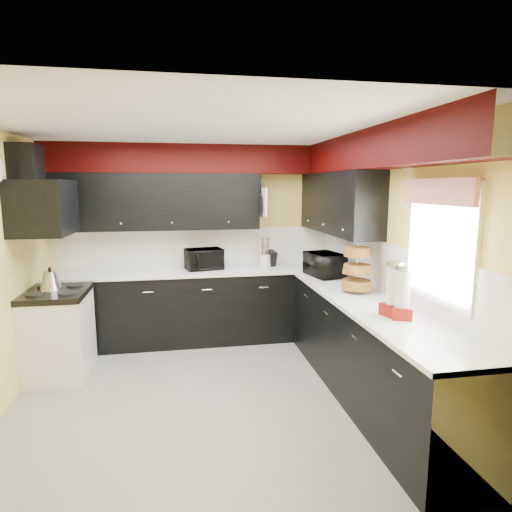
% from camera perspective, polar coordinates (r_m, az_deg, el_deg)
% --- Properties ---
extents(ground, '(3.60, 3.60, 0.00)m').
position_cam_1_polar(ground, '(4.37, -6.61, -17.90)').
color(ground, gray).
rests_on(ground, ground).
extents(wall_back, '(3.60, 0.06, 2.50)m').
position_cam_1_polar(wall_back, '(5.73, -8.03, 1.76)').
color(wall_back, '#E0C666').
rests_on(wall_back, ground).
extents(wall_right, '(0.06, 3.60, 2.50)m').
position_cam_1_polar(wall_right, '(4.44, 16.93, -0.74)').
color(wall_right, '#E0C666').
rests_on(wall_right, ground).
extents(ceiling, '(3.60, 3.60, 0.06)m').
position_cam_1_polar(ceiling, '(3.92, -7.32, 16.67)').
color(ceiling, white).
rests_on(ceiling, wall_back).
extents(cab_back, '(3.60, 0.60, 0.90)m').
position_cam_1_polar(cab_back, '(5.60, -7.72, -6.77)').
color(cab_back, black).
rests_on(cab_back, ground).
extents(cab_right, '(0.60, 3.00, 0.90)m').
position_cam_1_polar(cab_right, '(4.26, 14.62, -12.23)').
color(cab_right, black).
rests_on(cab_right, ground).
extents(counter_back, '(3.62, 0.64, 0.04)m').
position_cam_1_polar(counter_back, '(5.49, -7.82, -2.05)').
color(counter_back, white).
rests_on(counter_back, cab_back).
extents(counter_right, '(0.64, 3.02, 0.04)m').
position_cam_1_polar(counter_right, '(4.12, 14.89, -6.12)').
color(counter_right, white).
rests_on(counter_right, cab_right).
extents(splash_back, '(3.60, 0.02, 0.50)m').
position_cam_1_polar(splash_back, '(5.73, -8.01, 1.16)').
color(splash_back, white).
rests_on(splash_back, counter_back).
extents(splash_right, '(0.02, 3.60, 0.50)m').
position_cam_1_polar(splash_right, '(4.44, 16.78, -1.50)').
color(splash_right, white).
rests_on(splash_right, counter_right).
extents(upper_back, '(2.60, 0.35, 0.70)m').
position_cam_1_polar(upper_back, '(5.52, -13.32, 7.05)').
color(upper_back, black).
rests_on(upper_back, wall_back).
extents(upper_right, '(0.35, 1.80, 0.70)m').
position_cam_1_polar(upper_right, '(5.13, 10.86, 6.98)').
color(upper_right, black).
rests_on(upper_right, wall_right).
extents(soffit_back, '(3.60, 0.36, 0.35)m').
position_cam_1_polar(soffit_back, '(5.52, -8.21, 12.66)').
color(soffit_back, black).
rests_on(soffit_back, wall_back).
extents(soffit_right, '(0.36, 3.24, 0.35)m').
position_cam_1_polar(soffit_right, '(4.15, 16.54, 13.53)').
color(soffit_right, black).
rests_on(soffit_right, wall_right).
extents(stove, '(0.60, 0.75, 0.86)m').
position_cam_1_polar(stove, '(5.05, -24.78, -9.60)').
color(stove, white).
rests_on(stove, ground).
extents(cooktop, '(0.62, 0.77, 0.06)m').
position_cam_1_polar(cooktop, '(4.93, -25.15, -4.52)').
color(cooktop, black).
rests_on(cooktop, stove).
extents(hood, '(0.50, 0.78, 0.55)m').
position_cam_1_polar(hood, '(4.82, -26.45, 5.81)').
color(hood, black).
rests_on(hood, wall_left).
extents(hood_duct, '(0.24, 0.40, 0.40)m').
position_cam_1_polar(hood_duct, '(4.86, -28.31, 10.66)').
color(hood_duct, black).
rests_on(hood_duct, wall_left).
extents(window, '(0.03, 0.86, 0.96)m').
position_cam_1_polar(window, '(3.62, 23.43, 1.52)').
color(window, white).
rests_on(window, wall_right).
extents(valance, '(0.04, 0.88, 0.20)m').
position_cam_1_polar(valance, '(3.56, 23.10, 7.89)').
color(valance, red).
rests_on(valance, wall_right).
extents(pan_top, '(0.03, 0.22, 0.40)m').
position_cam_1_polar(pan_top, '(5.53, 0.53, 9.37)').
color(pan_top, black).
rests_on(pan_top, upper_back).
extents(pan_mid, '(0.03, 0.28, 0.46)m').
position_cam_1_polar(pan_mid, '(5.41, 0.79, 6.73)').
color(pan_mid, black).
rests_on(pan_mid, upper_back).
extents(pan_low, '(0.03, 0.24, 0.42)m').
position_cam_1_polar(pan_low, '(5.66, 0.28, 6.54)').
color(pan_low, black).
rests_on(pan_low, upper_back).
extents(cut_board, '(0.03, 0.26, 0.35)m').
position_cam_1_polar(cut_board, '(5.29, 1.15, 7.21)').
color(cut_board, white).
rests_on(cut_board, upper_back).
extents(baskets, '(0.27, 0.27, 0.50)m').
position_cam_1_polar(baskets, '(4.38, 13.33, -1.65)').
color(baskets, brown).
rests_on(baskets, upper_right).
extents(deco_plate, '(0.03, 0.24, 0.24)m').
position_cam_1_polar(deco_plate, '(4.06, 19.52, 12.42)').
color(deco_plate, white).
rests_on(deco_plate, wall_right).
extents(toaster_oven, '(0.52, 0.46, 0.26)m').
position_cam_1_polar(toaster_oven, '(5.51, -6.92, -0.40)').
color(toaster_oven, black).
rests_on(toaster_oven, counter_back).
extents(microwave, '(0.42, 0.55, 0.28)m').
position_cam_1_polar(microwave, '(5.11, 9.18, -1.15)').
color(microwave, black).
rests_on(microwave, counter_right).
extents(utensil_crock, '(0.17, 0.17, 0.16)m').
position_cam_1_polar(utensil_crock, '(5.63, 1.23, -0.63)').
color(utensil_crock, silver).
rests_on(utensil_crock, counter_back).
extents(knife_block, '(0.13, 0.16, 0.21)m').
position_cam_1_polar(knife_block, '(5.67, 2.03, -0.34)').
color(knife_block, black).
rests_on(knife_block, counter_back).
extents(kettle, '(0.28, 0.28, 0.19)m').
position_cam_1_polar(kettle, '(4.98, -25.73, -2.95)').
color(kettle, '#A2A3A7').
rests_on(kettle, cooktop).
extents(dispenser_a, '(0.20, 0.20, 0.43)m').
position_cam_1_polar(dispenser_a, '(3.67, 17.88, -4.31)').
color(dispenser_a, '#680F00').
rests_on(dispenser_a, counter_right).
extents(dispenser_b, '(0.20, 0.20, 0.42)m').
position_cam_1_polar(dispenser_b, '(3.61, 18.91, -4.73)').
color(dispenser_b, maroon).
rests_on(dispenser_b, counter_right).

